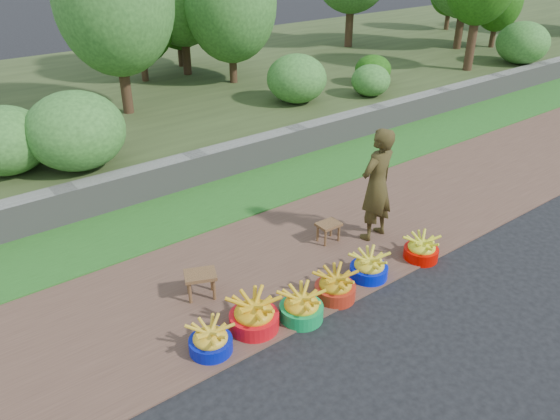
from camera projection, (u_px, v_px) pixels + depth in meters
ground_plane at (365, 296)px, 6.65m from camera, size 120.00×120.00×0.00m
dirt_shoulder at (300, 252)px, 7.52m from camera, size 80.00×2.50×0.02m
grass_verge at (223, 200)px, 8.92m from camera, size 80.00×1.50×0.04m
retaining_wall at (196, 169)px, 9.40m from camera, size 80.00×0.35×0.55m
earth_bank at (92, 104)px, 12.85m from camera, size 80.00×10.00×0.50m
basin_a at (211, 340)px, 5.72m from camera, size 0.46×0.46×0.35m
basin_b at (254, 315)px, 6.04m from camera, size 0.56×0.56×0.42m
basin_c at (301, 307)px, 6.20m from camera, size 0.50×0.50×0.38m
basin_d at (335, 286)px, 6.55m from camera, size 0.50×0.50×0.37m
basin_e at (369, 267)px, 6.92m from camera, size 0.48×0.48×0.36m
basin_f at (421, 249)px, 7.32m from camera, size 0.46×0.46×0.34m
stool_left at (200, 278)px, 6.50m from camera, size 0.46×0.41×0.33m
stool_right at (329, 227)px, 7.67m from camera, size 0.33×0.26×0.29m
vendor_woman at (377, 185)px, 7.51m from camera, size 0.64×0.45×1.63m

